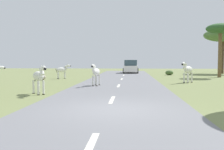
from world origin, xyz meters
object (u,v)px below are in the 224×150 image
at_px(car_0, 131,67).
at_px(bush_0, 169,73).
at_px(tree_2, 223,35).
at_px(zebra_4, 188,70).
at_px(zebra_0, 96,72).
at_px(zebra_2, 62,70).
at_px(tree_1, 220,30).
at_px(rock_0, 42,77).
at_px(zebra_1, 39,77).

bearing_deg(car_0, bush_0, -39.39).
bearing_deg(tree_2, zebra_4, -118.32).
distance_m(zebra_0, bush_0, 15.28).
xyz_separation_m(zebra_4, bush_0, (0.18, 10.37, -0.71)).
bearing_deg(zebra_2, tree_1, 73.93).
bearing_deg(rock_0, zebra_1, -71.19).
xyz_separation_m(car_0, tree_1, (9.06, -7.59, 3.95)).
distance_m(tree_2, bush_0, 9.52).
distance_m(zebra_4, rock_0, 12.35).
bearing_deg(zebra_0, tree_2, -121.44).
relative_size(tree_2, bush_0, 6.32).
bearing_deg(car_0, rock_0, -121.41).
bearing_deg(tree_1, tree_2, 68.67).
xyz_separation_m(zebra_1, zebra_4, (9.06, 7.39, 0.08)).
height_order(zebra_2, car_0, car_0).
bearing_deg(tree_1, zebra_0, -139.06).
relative_size(zebra_0, tree_2, 0.27).
bearing_deg(zebra_4, car_0, -36.12).
bearing_deg(rock_0, tree_1, 15.95).
xyz_separation_m(zebra_2, tree_2, (18.43, 10.52, 4.16)).
relative_size(tree_1, rock_0, 8.40).
relative_size(bush_0, rock_0, 1.43).
distance_m(zebra_1, rock_0, 9.74).
bearing_deg(bush_0, tree_2, 26.50).
xyz_separation_m(tree_1, tree_2, (2.90, 7.42, 0.20)).
height_order(zebra_1, zebra_2, zebra_1).
distance_m(zebra_0, car_0, 17.63).
height_order(car_0, tree_2, tree_2).
distance_m(zebra_4, tree_1, 8.97).
relative_size(zebra_4, tree_1, 0.30).
height_order(car_0, rock_0, car_0).
relative_size(zebra_1, bush_0, 1.64).
bearing_deg(zebra_4, zebra_0, 62.58).
relative_size(car_0, bush_0, 4.69).
relative_size(zebra_2, rock_0, 2.14).
bearing_deg(zebra_2, tree_2, 92.36).
bearing_deg(zebra_1, tree_2, -168.32).
height_order(zebra_4, car_0, car_0).
xyz_separation_m(zebra_0, rock_0, (-5.48, 5.06, -0.69)).
xyz_separation_m(zebra_2, tree_1, (15.53, 3.10, 3.96)).
height_order(zebra_0, zebra_2, zebra_0).
distance_m(tree_1, rock_0, 18.13).
bearing_deg(zebra_2, rock_0, -65.33).
xyz_separation_m(zebra_2, rock_0, (-1.35, -1.72, -0.57)).
bearing_deg(zebra_4, zebra_2, 18.70).
distance_m(zebra_2, bush_0, 12.99).
relative_size(tree_1, bush_0, 5.88).
bearing_deg(zebra_1, tree_1, -174.93).
bearing_deg(tree_2, car_0, 179.22).
height_order(tree_2, rock_0, tree_2).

